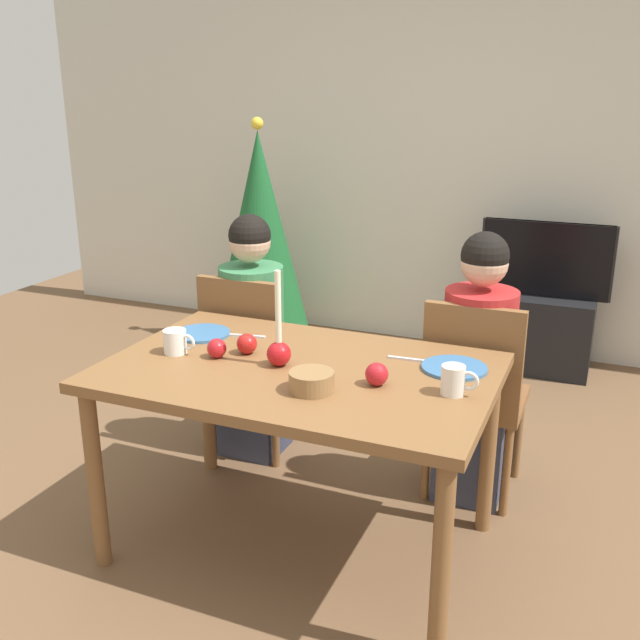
# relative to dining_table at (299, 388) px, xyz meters

# --- Properties ---
(ground_plane) EXTENTS (7.68, 7.68, 0.00)m
(ground_plane) POSITION_rel_dining_table_xyz_m (0.00, 0.00, -0.67)
(ground_plane) COLOR brown
(back_wall) EXTENTS (6.40, 0.10, 2.60)m
(back_wall) POSITION_rel_dining_table_xyz_m (0.00, 2.60, 0.63)
(back_wall) COLOR beige
(back_wall) RESTS_ON ground
(dining_table) EXTENTS (1.40, 0.90, 0.75)m
(dining_table) POSITION_rel_dining_table_xyz_m (0.00, 0.00, 0.00)
(dining_table) COLOR brown
(dining_table) RESTS_ON ground
(chair_left) EXTENTS (0.40, 0.40, 0.90)m
(chair_left) POSITION_rel_dining_table_xyz_m (-0.53, 0.61, -0.15)
(chair_left) COLOR brown
(chair_left) RESTS_ON ground
(chair_right) EXTENTS (0.40, 0.40, 0.90)m
(chair_right) POSITION_rel_dining_table_xyz_m (0.53, 0.61, -0.15)
(chair_right) COLOR brown
(chair_right) RESTS_ON ground
(person_left_child) EXTENTS (0.30, 0.30, 1.17)m
(person_left_child) POSITION_rel_dining_table_xyz_m (-0.53, 0.64, -0.10)
(person_left_child) COLOR #33384C
(person_left_child) RESTS_ON ground
(person_right_child) EXTENTS (0.30, 0.30, 1.17)m
(person_right_child) POSITION_rel_dining_table_xyz_m (0.53, 0.64, -0.10)
(person_right_child) COLOR #33384C
(person_right_child) RESTS_ON ground
(tv_stand) EXTENTS (0.64, 0.40, 0.48)m
(tv_stand) POSITION_rel_dining_table_xyz_m (0.62, 2.30, -0.43)
(tv_stand) COLOR black
(tv_stand) RESTS_ON ground
(tv) EXTENTS (0.79, 0.05, 0.46)m
(tv) POSITION_rel_dining_table_xyz_m (0.62, 2.30, 0.04)
(tv) COLOR black
(tv) RESTS_ON tv_stand
(christmas_tree) EXTENTS (0.64, 0.64, 1.53)m
(christmas_tree) POSITION_rel_dining_table_xyz_m (-1.20, 2.03, 0.13)
(christmas_tree) COLOR brown
(christmas_tree) RESTS_ON ground
(candle_centerpiece) EXTENTS (0.09, 0.09, 0.36)m
(candle_centerpiece) POSITION_rel_dining_table_xyz_m (-0.07, -0.01, 0.15)
(candle_centerpiece) COLOR red
(candle_centerpiece) RESTS_ON dining_table
(plate_left) EXTENTS (0.23, 0.23, 0.01)m
(plate_left) POSITION_rel_dining_table_xyz_m (-0.51, 0.17, 0.09)
(plate_left) COLOR teal
(plate_left) RESTS_ON dining_table
(plate_right) EXTENTS (0.24, 0.24, 0.01)m
(plate_right) POSITION_rel_dining_table_xyz_m (0.52, 0.20, 0.09)
(plate_right) COLOR teal
(plate_right) RESTS_ON dining_table
(mug_left) EXTENTS (0.13, 0.09, 0.09)m
(mug_left) POSITION_rel_dining_table_xyz_m (-0.49, -0.05, 0.13)
(mug_left) COLOR white
(mug_left) RESTS_ON dining_table
(mug_right) EXTENTS (0.13, 0.08, 0.10)m
(mug_right) POSITION_rel_dining_table_xyz_m (0.57, -0.02, 0.13)
(mug_right) COLOR silver
(mug_right) RESTS_ON dining_table
(fork_left) EXTENTS (0.18, 0.05, 0.01)m
(fork_left) POSITION_rel_dining_table_xyz_m (-0.34, 0.22, 0.09)
(fork_left) COLOR silver
(fork_left) RESTS_ON dining_table
(fork_right) EXTENTS (0.18, 0.02, 0.01)m
(fork_right) POSITION_rel_dining_table_xyz_m (0.36, 0.22, 0.09)
(fork_right) COLOR silver
(fork_right) RESTS_ON dining_table
(bowl_walnuts) EXTENTS (0.15, 0.15, 0.07)m
(bowl_walnuts) POSITION_rel_dining_table_xyz_m (0.13, -0.18, 0.12)
(bowl_walnuts) COLOR olive
(bowl_walnuts) RESTS_ON dining_table
(apple_near_candle) EXTENTS (0.08, 0.08, 0.08)m
(apple_near_candle) POSITION_rel_dining_table_xyz_m (-0.24, 0.05, 0.12)
(apple_near_candle) COLOR #B51A18
(apple_near_candle) RESTS_ON dining_table
(apple_by_left_plate) EXTENTS (0.08, 0.08, 0.08)m
(apple_by_left_plate) POSITION_rel_dining_table_xyz_m (0.31, -0.05, 0.12)
(apple_by_left_plate) COLOR #B01921
(apple_by_left_plate) RESTS_ON dining_table
(apple_by_right_mug) EXTENTS (0.07, 0.07, 0.07)m
(apple_by_right_mug) POSITION_rel_dining_table_xyz_m (-0.32, -0.03, 0.12)
(apple_by_right_mug) COLOR #B5181E
(apple_by_right_mug) RESTS_ON dining_table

